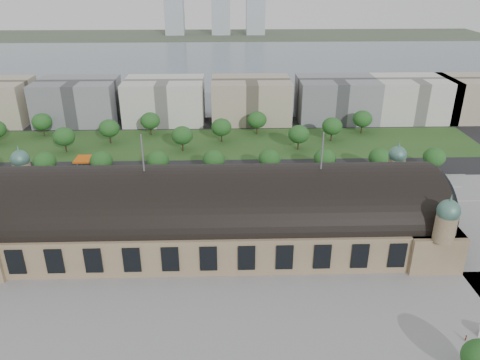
{
  "coord_description": "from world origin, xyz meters",
  "views": [
    {
      "loc": [
        5.72,
        -133.23,
        83.57
      ],
      "look_at": [
        10.22,
        17.43,
        14.0
      ],
      "focal_mm": 35.0,
      "sensor_mm": 36.0,
      "label": 1
    }
  ],
  "objects_px": {
    "traffic_car_6": "(379,188)",
    "bus_east": "(244,197)",
    "parked_car_0": "(57,206)",
    "parked_car_3": "(122,205)",
    "petrol_station": "(96,160)",
    "parked_car_6": "(165,206)",
    "parked_car_2": "(103,207)",
    "traffic_car_5": "(302,179)",
    "parked_car_5": "(75,208)",
    "parked_car_1": "(26,206)",
    "traffic_car_4": "(222,198)",
    "parked_car_4": "(56,211)",
    "traffic_car_2": "(98,201)",
    "traffic_car_1": "(41,190)",
    "bus_mid": "(235,199)",
    "pedestrian_1": "(466,338)",
    "bus_west": "(166,200)"
  },
  "relations": [
    {
      "from": "traffic_car_6",
      "to": "bus_east",
      "type": "relative_size",
      "value": 0.41
    },
    {
      "from": "traffic_car_6",
      "to": "bus_east",
      "type": "bearing_deg",
      "value": -82.46
    },
    {
      "from": "parked_car_0",
      "to": "parked_car_3",
      "type": "relative_size",
      "value": 1.09
    },
    {
      "from": "petrol_station",
      "to": "parked_car_6",
      "type": "xyz_separation_m",
      "value": [
        35.91,
        -41.61,
        -2.13
      ]
    },
    {
      "from": "parked_car_0",
      "to": "parked_car_2",
      "type": "relative_size",
      "value": 0.88
    },
    {
      "from": "traffic_car_5",
      "to": "parked_car_3",
      "type": "height_order",
      "value": "traffic_car_5"
    },
    {
      "from": "traffic_car_5",
      "to": "parked_car_5",
      "type": "relative_size",
      "value": 0.76
    },
    {
      "from": "parked_car_0",
      "to": "parked_car_1",
      "type": "height_order",
      "value": "parked_car_1"
    },
    {
      "from": "traffic_car_5",
      "to": "parked_car_0",
      "type": "distance_m",
      "value": 99.12
    },
    {
      "from": "traffic_car_4",
      "to": "parked_car_2",
      "type": "relative_size",
      "value": 1.03
    },
    {
      "from": "traffic_car_4",
      "to": "parked_car_4",
      "type": "bearing_deg",
      "value": -77.04
    },
    {
      "from": "traffic_car_2",
      "to": "parked_car_4",
      "type": "relative_size",
      "value": 1.05
    },
    {
      "from": "petrol_station",
      "to": "parked_car_1",
      "type": "xyz_separation_m",
      "value": [
        -16.44,
        -40.28,
        -2.22
      ]
    },
    {
      "from": "traffic_car_5",
      "to": "traffic_car_2",
      "type": "bearing_deg",
      "value": 102.43
    },
    {
      "from": "traffic_car_1",
      "to": "bus_mid",
      "type": "relative_size",
      "value": 0.43
    },
    {
      "from": "traffic_car_2",
      "to": "traffic_car_4",
      "type": "bearing_deg",
      "value": 86.35
    },
    {
      "from": "parked_car_6",
      "to": "bus_mid",
      "type": "height_order",
      "value": "bus_mid"
    },
    {
      "from": "parked_car_6",
      "to": "parked_car_4",
      "type": "bearing_deg",
      "value": -113.8
    },
    {
      "from": "pedestrian_1",
      "to": "parked_car_4",
      "type": "bearing_deg",
      "value": 113.05
    },
    {
      "from": "parked_car_1",
      "to": "bus_east",
      "type": "relative_size",
      "value": 0.41
    },
    {
      "from": "parked_car_3",
      "to": "parked_car_6",
      "type": "bearing_deg",
      "value": 56.26
    },
    {
      "from": "petrol_station",
      "to": "parked_car_5",
      "type": "xyz_separation_m",
      "value": [
        2.62,
        -42.76,
        -2.15
      ]
    },
    {
      "from": "petrol_station",
      "to": "traffic_car_4",
      "type": "height_order",
      "value": "petrol_station"
    },
    {
      "from": "traffic_car_6",
      "to": "parked_car_0",
      "type": "bearing_deg",
      "value": -85.44
    },
    {
      "from": "bus_east",
      "to": "parked_car_2",
      "type": "bearing_deg",
      "value": 89.94
    },
    {
      "from": "traffic_car_6",
      "to": "parked_car_6",
      "type": "height_order",
      "value": "parked_car_6"
    },
    {
      "from": "bus_west",
      "to": "bus_east",
      "type": "relative_size",
      "value": 0.93
    },
    {
      "from": "traffic_car_6",
      "to": "traffic_car_4",
      "type": "bearing_deg",
      "value": -84.65
    },
    {
      "from": "bus_mid",
      "to": "parked_car_3",
      "type": "bearing_deg",
      "value": 87.82
    },
    {
      "from": "traffic_car_4",
      "to": "parked_car_1",
      "type": "xyz_separation_m",
      "value": [
        -73.71,
        -4.76,
        -0.08
      ]
    },
    {
      "from": "traffic_car_2",
      "to": "petrol_station",
      "type": "bearing_deg",
      "value": -170.75
    },
    {
      "from": "traffic_car_4",
      "to": "parked_car_2",
      "type": "distance_m",
      "value": 45.12
    },
    {
      "from": "traffic_car_6",
      "to": "traffic_car_1",
      "type": "bearing_deg",
      "value": -91.69
    },
    {
      "from": "traffic_car_5",
      "to": "bus_east",
      "type": "xyz_separation_m",
      "value": [
        -25.67,
        -18.4,
        1.04
      ]
    },
    {
      "from": "parked_car_0",
      "to": "pedestrian_1",
      "type": "distance_m",
      "value": 142.39
    },
    {
      "from": "traffic_car_1",
      "to": "parked_car_0",
      "type": "height_order",
      "value": "traffic_car_1"
    },
    {
      "from": "parked_car_1",
      "to": "pedestrian_1",
      "type": "xyz_separation_m",
      "value": [
        133.67,
        -72.84,
        0.16
      ]
    },
    {
      "from": "traffic_car_1",
      "to": "traffic_car_2",
      "type": "relative_size",
      "value": 0.99
    },
    {
      "from": "bus_west",
      "to": "bus_mid",
      "type": "xyz_separation_m",
      "value": [
        26.61,
        0.0,
        -0.1
      ]
    },
    {
      "from": "traffic_car_1",
      "to": "parked_car_5",
      "type": "height_order",
      "value": "parked_car_5"
    },
    {
      "from": "traffic_car_2",
      "to": "bus_mid",
      "type": "xyz_separation_m",
      "value": [
        52.8,
        -1.22,
        0.87
      ]
    },
    {
      "from": "traffic_car_2",
      "to": "pedestrian_1",
      "type": "relative_size",
      "value": 2.69
    },
    {
      "from": "parked_car_6",
      "to": "bus_east",
      "type": "distance_m",
      "value": 30.37
    },
    {
      "from": "bus_east",
      "to": "traffic_car_6",
      "type": "bearing_deg",
      "value": -87.19
    },
    {
      "from": "parked_car_4",
      "to": "pedestrian_1",
      "type": "xyz_separation_m",
      "value": [
        121.12,
        -68.84,
        0.14
      ]
    },
    {
      "from": "traffic_car_5",
      "to": "parked_car_1",
      "type": "distance_m",
      "value": 110.19
    },
    {
      "from": "petrol_station",
      "to": "bus_east",
      "type": "distance_m",
      "value": 75.46
    },
    {
      "from": "parked_car_5",
      "to": "pedestrian_1",
      "type": "bearing_deg",
      "value": 35.72
    },
    {
      "from": "traffic_car_4",
      "to": "bus_west",
      "type": "relative_size",
      "value": 0.4
    },
    {
      "from": "traffic_car_2",
      "to": "pedestrian_1",
      "type": "bearing_deg",
      "value": 49.21
    }
  ]
}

